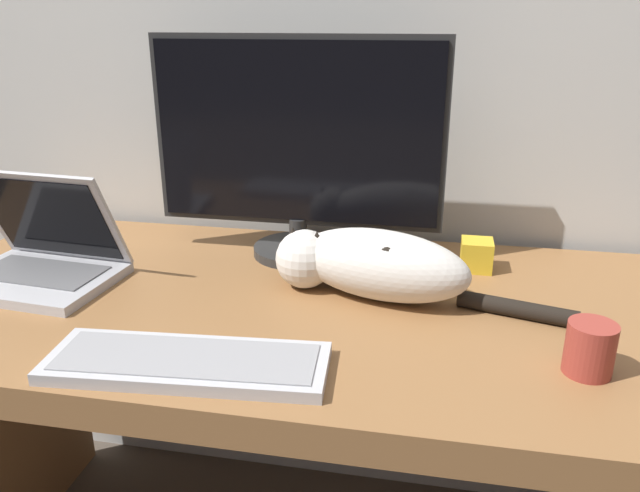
# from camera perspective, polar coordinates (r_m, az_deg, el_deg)

# --- Properties ---
(wall_back) EXTENTS (6.40, 0.06, 2.60)m
(wall_back) POSITION_cam_1_polar(r_m,az_deg,el_deg) (1.54, 1.90, 20.93)
(wall_back) COLOR silver
(wall_back) RESTS_ON ground_plane
(desk) EXTENTS (1.60, 0.77, 0.77)m
(desk) POSITION_cam_1_polar(r_m,az_deg,el_deg) (1.29, -1.65, -11.09)
(desk) COLOR olive
(desk) RESTS_ON ground_plane
(monitor) EXTENTS (0.64, 0.21, 0.48)m
(monitor) POSITION_cam_1_polar(r_m,az_deg,el_deg) (1.38, -2.09, 9.04)
(monitor) COLOR #282828
(monitor) RESTS_ON desk
(laptop) EXTENTS (0.33, 0.26, 0.23)m
(laptop) POSITION_cam_1_polar(r_m,az_deg,el_deg) (1.41, -24.17, -1.12)
(laptop) COLOR #B7B7BC
(laptop) RESTS_ON desk
(external_keyboard) EXTENTS (0.45, 0.18, 0.02)m
(external_keyboard) POSITION_cam_1_polar(r_m,az_deg,el_deg) (1.01, -12.05, -10.39)
(external_keyboard) COLOR #BCBCC1
(external_keyboard) RESTS_ON desk
(cat) EXTENTS (0.58, 0.23, 0.13)m
(cat) POSITION_cam_1_polar(r_m,az_deg,el_deg) (1.21, 4.66, -1.54)
(cat) COLOR silver
(cat) RESTS_ON desk
(coffee_mug) EXTENTS (0.07, 0.07, 0.08)m
(coffee_mug) POSITION_cam_1_polar(r_m,az_deg,el_deg) (1.05, 23.45, -8.60)
(coffee_mug) COLOR #9E382D
(coffee_mug) RESTS_ON desk
(small_toy) EXTENTS (0.07, 0.07, 0.07)m
(small_toy) POSITION_cam_1_polar(r_m,az_deg,el_deg) (1.39, 14.11, -0.80)
(small_toy) COLOR gold
(small_toy) RESTS_ON desk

